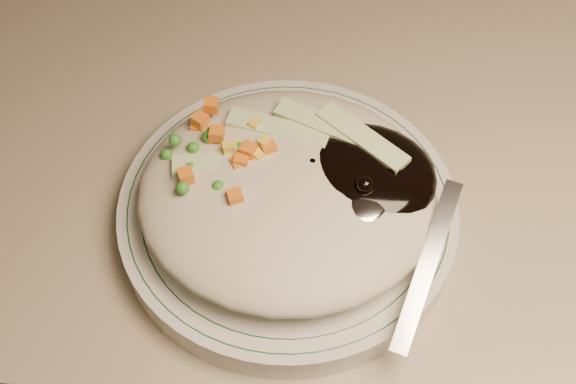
{
  "coord_description": "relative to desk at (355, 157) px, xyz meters",
  "views": [
    {
      "loc": [
        -0.02,
        0.86,
        1.2
      ],
      "look_at": [
        -0.05,
        1.16,
        0.78
      ],
      "focal_mm": 50.0,
      "sensor_mm": 36.0,
      "label": 1
    }
  ],
  "objects": [
    {
      "name": "meal",
      "position": [
        -0.04,
        -0.22,
        0.24
      ],
      "size": [
        0.21,
        0.19,
        0.05
      ],
      "color": "#B4AB92",
      "rests_on": "plate"
    },
    {
      "name": "plate",
      "position": [
        -0.05,
        -0.22,
        0.21
      ],
      "size": [
        0.23,
        0.23,
        0.02
      ],
      "primitive_type": "cylinder",
      "color": "silver",
      "rests_on": "desk"
    },
    {
      "name": "plate_rim",
      "position": [
        -0.05,
        -0.22,
        0.22
      ],
      "size": [
        0.21,
        0.21,
        0.0
      ],
      "color": "#144723",
      "rests_on": "plate"
    },
    {
      "name": "desk",
      "position": [
        0.0,
        0.0,
        0.0
      ],
      "size": [
        1.4,
        0.7,
        0.74
      ],
      "color": "gray",
      "rests_on": "ground"
    }
  ]
}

